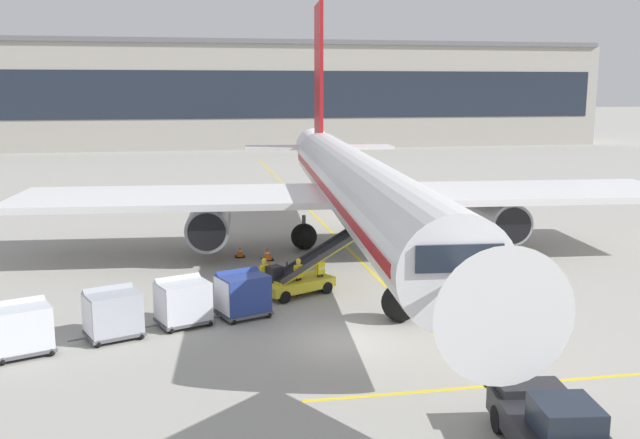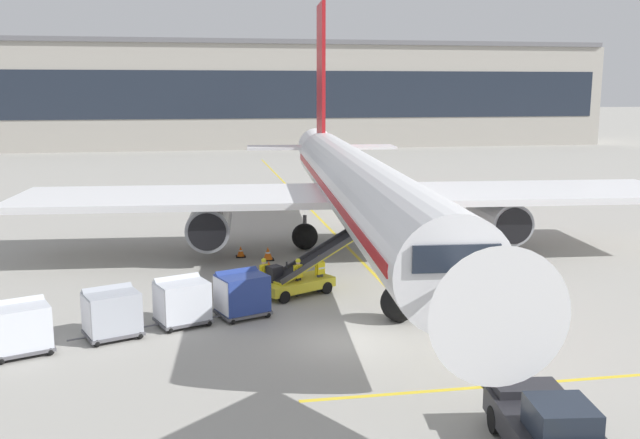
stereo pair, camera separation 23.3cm
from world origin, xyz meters
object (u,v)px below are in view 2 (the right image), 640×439
Objects in this scene: safety_cone_wingtip at (241,252)px; belt_loader at (301,276)px; baggage_cart_second at (182,300)px; ground_crew_by_carts at (222,289)px; baggage_cart_lead at (242,293)px; baggage_cart_fourth at (20,327)px; parked_airplane at (355,187)px; ground_crew_by_loader at (264,274)px; pushback_tug at (549,429)px; safety_cone_nose_mark at (269,267)px; ground_crew_marshaller at (320,271)px; baggage_cart_third at (112,312)px; ground_crew_wingwalker at (298,274)px; safety_cone_engine_keepout at (268,254)px.

belt_loader is at bearing -73.78° from safety_cone_wingtip.
baggage_cart_second is 2.18m from ground_crew_by_carts.
baggage_cart_fourth is at bearing -160.71° from baggage_cart_lead.
ground_crew_by_carts is at bearing -129.18° from parked_airplane.
parked_airplane reaches higher than baggage_cart_lead.
ground_crew_by_loader is (1.21, 2.86, -0.00)m from baggage_cart_lead.
pushback_tug reaches higher than safety_cone_nose_mark.
pushback_tug reaches higher than ground_crew_marshaller.
parked_airplane reaches higher than baggage_cart_third.
baggage_cart_second reaches higher than ground_crew_by_loader.
ground_crew_by_carts is 1.00× the size of ground_crew_marshaller.
safety_cone_nose_mark is (1.17, -3.87, 0.02)m from safety_cone_wingtip.
baggage_cart_fourth is 1.61× the size of ground_crew_by_carts.
ground_crew_wingwalker is (3.47, 1.71, 0.00)m from ground_crew_by_carts.
parked_airplane is 65.29× the size of safety_cone_engine_keepout.
ground_crew_wingwalker is at bearing 26.32° from baggage_cart_fourth.
parked_airplane is 10.32× the size of pushback_tug.
parked_airplane is 73.05× the size of safety_cone_nose_mark.
ground_crew_marshaller is at bearing 2.14° from ground_crew_by_loader.
baggage_cart_third is 1.61× the size of ground_crew_wingwalker.
baggage_cart_third reaches higher than safety_cone_engine_keepout.
safety_cone_engine_keepout is at bearing 82.56° from ground_crew_by_loader.
baggage_cart_lead is 0.61× the size of pushback_tug.
baggage_cart_fourth is 10.81m from ground_crew_by_loader.
baggage_cart_fourth is 4.31× the size of safety_cone_nose_mark.
pushback_tug is 15.63m from ground_crew_by_carts.
ground_crew_by_carts is (-7.95, -9.75, -2.81)m from parked_airplane.
baggage_cart_second is 11.59m from safety_cone_wingtip.
safety_cone_wingtip is at bearing -179.89° from parked_airplane.
parked_airplane is 7.42m from safety_cone_wingtip.
pushback_tug reaches higher than safety_cone_wingtip.
baggage_cart_lead is (-7.20, -10.54, -2.81)m from parked_airplane.
belt_loader is 6.34m from baggage_cart_second.
baggage_cart_fourth is 8.10m from ground_crew_by_carts.
pushback_tug reaches higher than safety_cone_engine_keepout.
safety_cone_nose_mark is at bearing -95.10° from safety_cone_engine_keepout.
safety_cone_wingtip is at bearing 104.46° from ground_crew_wingwalker.
ground_crew_marshaller is 2.67× the size of safety_cone_nose_mark.
ground_crew_wingwalker is at bearing 31.33° from baggage_cart_second.
baggage_cart_third is at bearing -151.68° from ground_crew_wingwalker.
baggage_cart_lead is at bearing -93.56° from safety_cone_wingtip.
ground_crew_wingwalker is (-1.09, -0.45, 0.00)m from ground_crew_marshaller.
safety_cone_nose_mark is (-1.99, 3.70, -0.68)m from ground_crew_marshaller.
ground_crew_by_loader is 2.82× the size of safety_cone_wingtip.
baggage_cart_lead is 1.61× the size of ground_crew_wingwalker.
baggage_cart_fourth is at bearing -153.68° from ground_crew_wingwalker.
baggage_cart_third is at bearing 20.87° from baggage_cart_fourth.
safety_cone_engine_keepout is 1.12× the size of safety_cone_nose_mark.
baggage_cart_third is 0.61× the size of pushback_tug.
ground_crew_by_carts is at bearing -153.72° from ground_crew_wingwalker.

